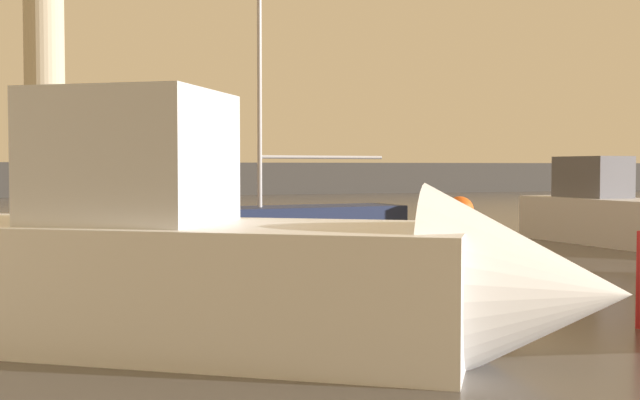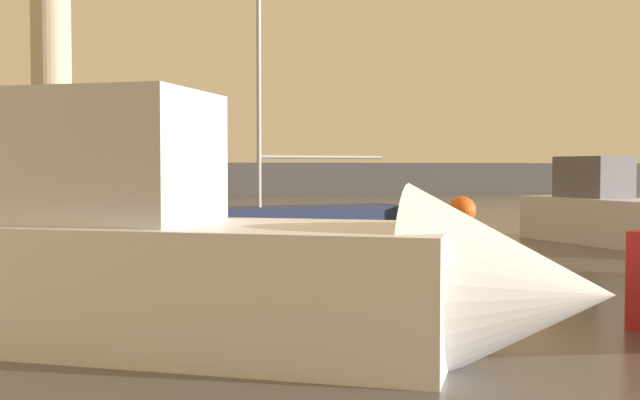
{
  "view_description": "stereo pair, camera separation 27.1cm",
  "coord_description": "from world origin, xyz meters",
  "px_view_note": "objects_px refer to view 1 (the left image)",
  "views": [
    {
      "loc": [
        -5.71,
        -1.51,
        2.01
      ],
      "look_at": [
        1.36,
        19.41,
        1.08
      ],
      "focal_mm": 44.28,
      "sensor_mm": 36.0,
      "label": 1
    },
    {
      "loc": [
        -5.45,
        -1.6,
        2.01
      ],
      "look_at": [
        1.36,
        19.41,
        1.08
      ],
      "focal_mm": 44.28,
      "sensor_mm": 36.0,
      "label": 2
    }
  ],
  "objects_px": {
    "lighthouse": "(44,55)",
    "motorboat_0": "(249,267)",
    "sailboat_moored": "(283,223)",
    "mooring_buoy": "(460,210)"
  },
  "relations": [
    {
      "from": "lighthouse",
      "to": "motorboat_0",
      "type": "distance_m",
      "value": 50.62
    },
    {
      "from": "sailboat_moored",
      "to": "motorboat_0",
      "type": "bearing_deg",
      "value": -107.78
    },
    {
      "from": "sailboat_moored",
      "to": "mooring_buoy",
      "type": "bearing_deg",
      "value": 30.68
    },
    {
      "from": "motorboat_0",
      "to": "lighthouse",
      "type": "bearing_deg",
      "value": 92.92
    },
    {
      "from": "sailboat_moored",
      "to": "lighthouse",
      "type": "bearing_deg",
      "value": 99.28
    },
    {
      "from": "sailboat_moored",
      "to": "mooring_buoy",
      "type": "distance_m",
      "value": 9.02
    },
    {
      "from": "lighthouse",
      "to": "sailboat_moored",
      "type": "height_order",
      "value": "lighthouse"
    },
    {
      "from": "motorboat_0",
      "to": "sailboat_moored",
      "type": "height_order",
      "value": "sailboat_moored"
    },
    {
      "from": "lighthouse",
      "to": "mooring_buoy",
      "type": "distance_m",
      "value": 37.58
    },
    {
      "from": "lighthouse",
      "to": "sailboat_moored",
      "type": "xyz_separation_m",
      "value": [
        6.24,
        -38.21,
        -9.26
      ]
    }
  ]
}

